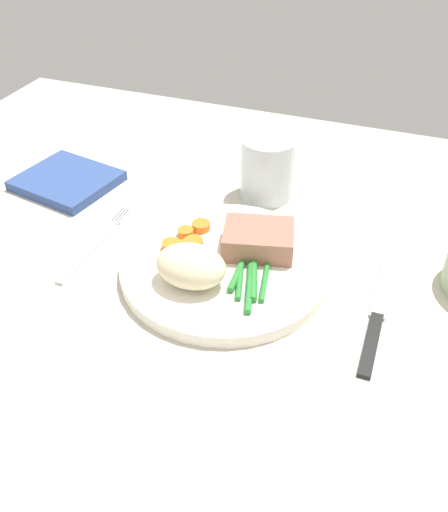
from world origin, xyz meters
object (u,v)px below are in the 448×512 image
(fork, at_px, (96,243))
(knife, at_px, (378,311))
(dinner_plate, at_px, (224,268))
(napkin, at_px, (67,181))
(water_glass, at_px, (267,171))
(meat_portion, at_px, (262,240))

(fork, height_order, knife, knife)
(fork, relative_size, knife, 0.81)
(dinner_plate, distance_m, fork, 0.17)
(knife, height_order, napkin, napkin)
(knife, bearing_deg, water_glass, 132.46)
(knife, xyz_separation_m, napkin, (-0.46, 0.11, 0.01))
(water_glass, xyz_separation_m, napkin, (-0.28, -0.07, -0.03))
(knife, distance_m, napkin, 0.47)
(knife, bearing_deg, fork, 177.85)
(napkin, bearing_deg, meat_portion, -12.54)
(dinner_plate, xyz_separation_m, water_glass, (-0.00, 0.18, 0.03))
(dinner_plate, bearing_deg, water_glass, 91.43)
(dinner_plate, bearing_deg, knife, -0.92)
(fork, relative_size, napkin, 1.29)
(fork, distance_m, napkin, 0.16)
(fork, bearing_deg, napkin, 138.72)
(meat_portion, bearing_deg, dinner_plate, -130.60)
(dinner_plate, relative_size, knife, 1.19)
(knife, xyz_separation_m, water_glass, (-0.18, 0.19, 0.04))
(meat_portion, height_order, napkin, meat_portion)
(dinner_plate, bearing_deg, napkin, 159.00)
(meat_portion, xyz_separation_m, knife, (0.15, -0.04, -0.03))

